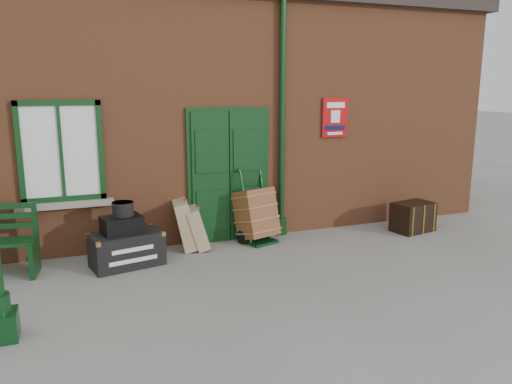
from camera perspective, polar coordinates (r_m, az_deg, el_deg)
name	(u,v)px	position (r m, az deg, el deg)	size (l,w,h in m)	color
ground	(279,265)	(7.47, 2.69, -8.34)	(80.00, 80.00, 0.00)	gray
station_building	(212,108)	(10.31, -5.09, 9.52)	(10.30, 4.30, 4.36)	brown
houdini_trunk	(127,249)	(7.60, -14.55, -6.35)	(1.01, 0.55, 0.50)	black
strongbox	(122,225)	(7.49, -15.08, -3.63)	(0.55, 0.40, 0.25)	black
hatbox	(123,209)	(7.47, -14.97, -1.87)	(0.30, 0.30, 0.20)	black
suitcase_back	(185,225)	(8.15, -8.11, -3.71)	(0.22, 0.56, 0.78)	tan
suitcase_front	(197,228)	(8.14, -6.76, -4.10)	(0.20, 0.50, 0.67)	tan
porter_trolley	(256,214)	(8.44, 0.02, -2.58)	(0.75, 0.79, 1.22)	#0D3716
dark_trunk	(413,217)	(9.53, 17.50, -2.73)	(0.73, 0.48, 0.53)	black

